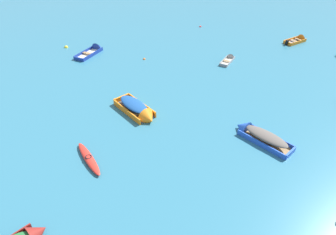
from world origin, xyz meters
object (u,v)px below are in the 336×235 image
Objects in this scene: rowboat_blue_outer_left at (257,134)px; rowboat_deep_blue_far_left at (95,50)px; mooring_buoy_far_field at (144,59)px; rowboat_grey_outer_right at (230,59)px; rowboat_orange_midfield_left at (139,111)px; kayak_red_near_camera at (89,158)px; mooring_buoy_between_boats_right at (66,47)px; rowboat_orange_back_row_left at (299,40)px; mooring_buoy_central at (200,27)px.

rowboat_blue_outer_left is 1.17× the size of rowboat_deep_blue_far_left.
mooring_buoy_far_field is (-5.25, 14.93, -0.33)m from rowboat_blue_outer_left.
rowboat_orange_midfield_left is at bearing -146.04° from rowboat_grey_outer_right.
rowboat_blue_outer_left is 11.77m from kayak_red_near_camera.
rowboat_blue_outer_left is 24.38m from mooring_buoy_between_boats_right.
rowboat_deep_blue_far_left is 8.35× the size of mooring_buoy_between_boats_right.
rowboat_orange_midfield_left is 1.32× the size of rowboat_orange_back_row_left.
mooring_buoy_far_field is (-9.31, -8.06, 0.00)m from mooring_buoy_central.
rowboat_orange_midfield_left reaches higher than rowboat_orange_back_row_left.
kayak_red_near_camera is at bearing -85.25° from mooring_buoy_between_boats_right.
mooring_buoy_central reaches higher than mooring_buoy_far_field.
rowboat_orange_midfield_left is 14.24× the size of mooring_buoy_central.
mooring_buoy_between_boats_right is at bearing 94.75° from kayak_red_near_camera.
rowboat_blue_outer_left is at bearing -61.03° from rowboat_deep_blue_far_left.
rowboat_deep_blue_far_left is at bearing -31.24° from mooring_buoy_between_boats_right.
mooring_buoy_far_field is at bearing -35.48° from rowboat_deep_blue_far_left.
rowboat_orange_back_row_left is at bearing -7.82° from rowboat_deep_blue_far_left.
rowboat_orange_midfield_left reaches higher than rowboat_deep_blue_far_left.
mooring_buoy_central is at bearing 54.62° from kayak_red_near_camera.
mooring_buoy_between_boats_right is (-13.38, 20.38, -0.33)m from rowboat_blue_outer_left.
mooring_buoy_far_field is (4.97, -3.54, -0.17)m from rowboat_deep_blue_far_left.
rowboat_deep_blue_far_left is (1.52, 17.73, 0.01)m from kayak_red_near_camera.
mooring_buoy_far_field is 0.63× the size of mooring_buoy_between_boats_right.
rowboat_orange_back_row_left is (13.86, 15.16, -0.16)m from rowboat_blue_outer_left.
rowboat_orange_midfield_left reaches higher than mooring_buoy_between_boats_right.
rowboat_orange_back_row_left is at bearing 14.61° from rowboat_grey_outer_right.
rowboat_grey_outer_right is at bearing -25.01° from mooring_buoy_between_boats_right.
mooring_buoy_central is at bearing 87.31° from rowboat_grey_outer_right.
rowboat_deep_blue_far_left is 3.69m from mooring_buoy_between_boats_right.
kayak_red_near_camera is 0.95× the size of rowboat_deep_blue_far_left.
rowboat_grey_outer_right reaches higher than mooring_buoy_central.
mooring_buoy_between_boats_right is (-17.43, -2.61, 0.00)m from mooring_buoy_central.
rowboat_deep_blue_far_left reaches higher than mooring_buoy_central.
kayak_red_near_camera reaches higher than mooring_buoy_central.
rowboat_blue_outer_left is 15.37× the size of mooring_buoy_far_field.
rowboat_orange_midfield_left is at bearing -103.28° from mooring_buoy_far_field.
kayak_red_near_camera is 1.05× the size of rowboat_orange_back_row_left.
rowboat_blue_outer_left reaches higher than mooring_buoy_far_field.
rowboat_blue_outer_left is at bearing -3.59° from kayak_red_near_camera.
rowboat_orange_midfield_left reaches higher than rowboat_blue_outer_left.
rowboat_orange_midfield_left reaches higher than rowboat_grey_outer_right.
rowboat_deep_blue_far_left is at bearing 172.18° from rowboat_orange_back_row_left.
rowboat_orange_midfield_left is 13.47m from rowboat_grey_outer_right.
rowboat_blue_outer_left is 9.08m from rowboat_orange_midfield_left.
rowboat_deep_blue_far_left reaches higher than rowboat_grey_outer_right.
mooring_buoy_between_boats_right is at bearing 169.16° from rowboat_orange_back_row_left.
mooring_buoy_between_boats_right is (-1.63, 19.64, -0.16)m from kayak_red_near_camera.
rowboat_orange_back_row_left reaches higher than kayak_red_near_camera.
mooring_buoy_between_boats_right reaches higher than mooring_buoy_far_field.
rowboat_blue_outer_left is 0.98× the size of rowboat_orange_midfield_left.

